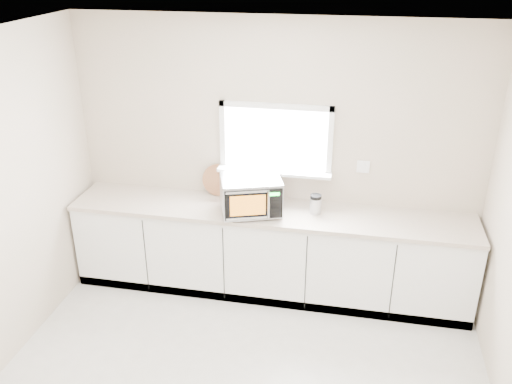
# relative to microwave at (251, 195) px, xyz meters

# --- Properties ---
(back_wall) EXTENTS (4.00, 0.17, 2.70)m
(back_wall) POSITION_rel_microwave_xyz_m (0.17, 0.39, 0.26)
(back_wall) COLOR #B5A990
(back_wall) RESTS_ON ground
(cabinets) EXTENTS (3.92, 0.60, 0.88)m
(cabinets) POSITION_rel_microwave_xyz_m (0.17, 0.09, -0.67)
(cabinets) COLOR white
(cabinets) RESTS_ON ground
(countertop) EXTENTS (3.92, 0.64, 0.04)m
(countertop) POSITION_rel_microwave_xyz_m (0.17, 0.08, -0.21)
(countertop) COLOR beige
(countertop) RESTS_ON cabinets
(microwave) EXTENTS (0.66, 0.59, 0.36)m
(microwave) POSITION_rel_microwave_xyz_m (0.00, 0.00, 0.00)
(microwave) COLOR black
(microwave) RESTS_ON countertop
(knife_block) EXTENTS (0.15, 0.24, 0.33)m
(knife_block) POSITION_rel_microwave_xyz_m (-0.17, 0.15, -0.05)
(knife_block) COLOR #412017
(knife_block) RESTS_ON countertop
(cutting_board) EXTENTS (0.33, 0.08, 0.33)m
(cutting_board) POSITION_rel_microwave_xyz_m (-0.41, 0.33, -0.02)
(cutting_board) COLOR #A87341
(cutting_board) RESTS_ON countertop
(coffee_grinder) EXTENTS (0.12, 0.12, 0.19)m
(coffee_grinder) POSITION_rel_microwave_xyz_m (0.61, 0.11, -0.09)
(coffee_grinder) COLOR #B6B8BE
(coffee_grinder) RESTS_ON countertop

